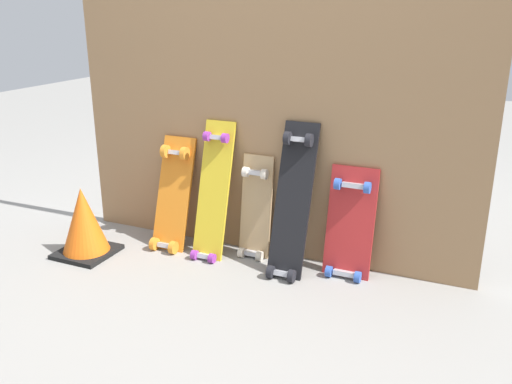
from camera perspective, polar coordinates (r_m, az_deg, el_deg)
The scene contains 8 objects.
ground_plane at distance 3.03m, azimuth 0.54°, elevation -6.46°, with size 12.00×12.00×0.00m, color gray.
plywood_wall_panel at distance 2.86m, azimuth 1.15°, elevation 7.21°, with size 2.21×0.04×1.44m, color #99724C.
skateboard_orange at distance 3.09m, azimuth -8.63°, elevation -0.74°, with size 0.20×0.27×0.67m.
skateboard_yellow at distance 2.94m, azimuth -4.50°, elevation -0.53°, with size 0.17×0.27×0.79m.
skateboard_natural at distance 2.94m, azimuth -0.07°, elevation -2.18°, with size 0.17×0.15×0.62m.
skateboard_black at distance 2.74m, azimuth 3.73°, elevation -1.54°, with size 0.18×0.31×0.81m.
skateboard_red at distance 2.77m, azimuth 9.64°, elevation -3.82°, with size 0.24×0.18×0.62m.
traffic_cone at distance 3.10m, azimuth -17.37°, elevation -3.01°, with size 0.29×0.29×0.38m.
Camera 1 is at (1.08, -2.51, 1.30)m, focal length 38.69 mm.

